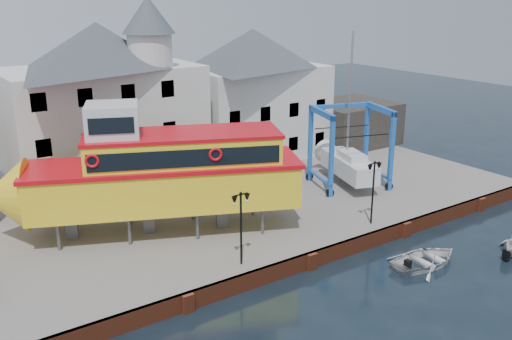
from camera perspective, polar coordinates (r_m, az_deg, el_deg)
ground at (r=33.48m, az=5.50°, el=-9.84°), size 140.00×140.00×0.00m
hardstanding at (r=41.50m, az=-4.29°, el=-3.48°), size 44.00×22.00×1.00m
quay_wall at (r=33.33m, az=5.41°, el=-9.01°), size 44.00×0.47×1.00m
building_white_main at (r=44.16m, az=-14.94°, el=6.51°), size 14.00×8.30×14.00m
building_white_right at (r=51.08m, az=-0.29°, el=7.68°), size 12.00×8.00×11.20m
shed_dark at (r=56.50m, az=9.30°, el=4.69°), size 8.00×7.00×4.00m
lamp_post_left at (r=30.43m, az=-1.52°, el=-4.02°), size 1.12×0.32×4.20m
lamp_post_right at (r=36.54m, az=11.71°, el=-0.65°), size 1.12×0.32×4.20m
tour_boat at (r=34.89m, az=-10.89°, el=-0.32°), size 18.90×11.52×8.13m
travel_lift at (r=44.56m, az=8.91°, el=1.16°), size 6.42×7.90×11.59m
motorboat_b at (r=35.25m, az=16.59°, el=-9.07°), size 4.76×3.53×0.95m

